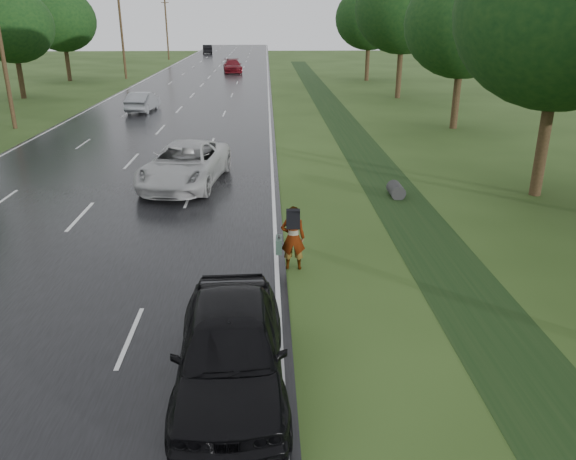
# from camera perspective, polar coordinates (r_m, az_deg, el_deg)

# --- Properties ---
(road) EXTENTS (14.00, 180.00, 0.04)m
(road) POSITION_cam_1_polar(r_m,az_deg,el_deg) (56.42, -9.09, 13.98)
(road) COLOR black
(road) RESTS_ON ground
(edge_stripe_east) EXTENTS (0.12, 180.00, 0.01)m
(edge_stripe_east) POSITION_cam_1_polar(r_m,az_deg,el_deg) (56.04, -2.00, 14.20)
(edge_stripe_east) COLOR silver
(edge_stripe_east) RESTS_ON road
(edge_stripe_west) EXTENTS (0.12, 180.00, 0.01)m
(edge_stripe_west) POSITION_cam_1_polar(r_m,az_deg,el_deg) (57.59, -15.96, 13.62)
(edge_stripe_west) COLOR silver
(edge_stripe_west) RESTS_ON road
(center_line) EXTENTS (0.12, 180.00, 0.01)m
(center_line) POSITION_cam_1_polar(r_m,az_deg,el_deg) (56.42, -9.09, 14.00)
(center_line) COLOR silver
(center_line) RESTS_ON road
(drainage_ditch) EXTENTS (2.20, 120.00, 0.56)m
(drainage_ditch) POSITION_cam_1_polar(r_m,az_deg,el_deg) (30.49, 7.33, 8.38)
(drainage_ditch) COLOR black
(drainage_ditch) RESTS_ON ground
(utility_pole_mid) EXTENTS (1.60, 0.26, 10.00)m
(utility_pole_mid) POSITION_cam_1_polar(r_m,az_deg,el_deg) (39.00, -27.20, 16.72)
(utility_pole_mid) COLOR #342615
(utility_pole_mid) RESTS_ON ground
(utility_pole_far) EXTENTS (1.60, 0.26, 10.00)m
(utility_pole_far) POSITION_cam_1_polar(r_m,az_deg,el_deg) (67.53, -16.57, 18.92)
(utility_pole_far) COLOR #342615
(utility_pole_far) RESTS_ON ground
(utility_pole_distant) EXTENTS (1.60, 0.26, 10.00)m
(utility_pole_distant) POSITION_cam_1_polar(r_m,az_deg,el_deg) (96.96, -12.24, 19.63)
(utility_pole_distant) COLOR #342615
(utility_pole_distant) RESTS_ON ground
(tree_east_b) EXTENTS (7.60, 7.60, 10.11)m
(tree_east_b) POSITION_cam_1_polar(r_m,az_deg,el_deg) (23.17, 26.26, 19.22)
(tree_east_b) COLOR #342615
(tree_east_b) RESTS_ON ground
(tree_east_c) EXTENTS (7.00, 7.00, 9.29)m
(tree_east_c) POSITION_cam_1_polar(r_m,az_deg,el_deg) (36.58, 17.44, 19.34)
(tree_east_c) COLOR #342615
(tree_east_c) RESTS_ON ground
(tree_east_d) EXTENTS (8.00, 8.00, 10.76)m
(tree_east_d) POSITION_cam_1_polar(r_m,az_deg,el_deg) (49.96, 11.65, 21.17)
(tree_east_d) COLOR #342615
(tree_east_d) RESTS_ON ground
(tree_east_f) EXTENTS (7.20, 7.20, 9.62)m
(tree_east_f) POSITION_cam_1_polar(r_m,az_deg,el_deg) (63.62, 8.27, 20.51)
(tree_east_f) COLOR #342615
(tree_east_f) RESTS_ON ground
(tree_west_d) EXTENTS (6.60, 6.60, 8.80)m
(tree_west_d) POSITION_cam_1_polar(r_m,az_deg,el_deg) (53.82, -26.23, 18.10)
(tree_west_d) COLOR #342615
(tree_west_d) RESTS_ON ground
(tree_west_f) EXTENTS (7.00, 7.00, 9.29)m
(tree_west_f) POSITION_cam_1_polar(r_m,az_deg,el_deg) (67.14, -21.98, 19.12)
(tree_west_f) COLOR #342615
(tree_west_f) RESTS_ON ground
(pedestrian) EXTENTS (0.82, 0.75, 1.82)m
(pedestrian) POSITION_cam_1_polar(r_m,az_deg,el_deg) (15.23, 0.42, -0.72)
(pedestrian) COLOR #A5998C
(pedestrian) RESTS_ON ground
(white_pickup) EXTENTS (3.62, 6.38, 1.68)m
(white_pickup) POSITION_cam_1_polar(r_m,az_deg,el_deg) (23.49, -10.42, 6.57)
(white_pickup) COLOR silver
(white_pickup) RESTS_ON road
(dark_sedan) EXTENTS (2.17, 5.04, 1.69)m
(dark_sedan) POSITION_cam_1_polar(r_m,az_deg,el_deg) (10.48, -5.86, -11.91)
(dark_sedan) COLOR black
(dark_sedan) RESTS_ON road
(silver_sedan) EXTENTS (1.84, 4.36, 1.40)m
(silver_sedan) POSITION_cam_1_polar(r_m,az_deg,el_deg) (43.32, -14.55, 12.52)
(silver_sedan) COLOR #999CA2
(silver_sedan) RESTS_ON road
(far_car_red) EXTENTS (2.72, 5.48, 1.53)m
(far_car_red) POSITION_cam_1_polar(r_m,az_deg,el_deg) (72.71, -5.65, 16.24)
(far_car_red) COLOR maroon
(far_car_red) RESTS_ON road
(far_car_dark) EXTENTS (2.28, 5.01, 1.59)m
(far_car_dark) POSITION_cam_1_polar(r_m,az_deg,el_deg) (111.16, -8.20, 17.72)
(far_car_dark) COLOR black
(far_car_dark) RESTS_ON road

